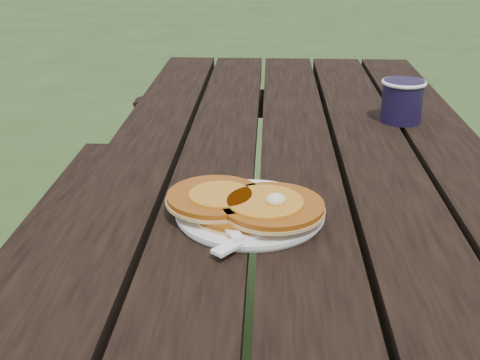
{
  "coord_description": "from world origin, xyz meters",
  "views": [
    {
      "loc": [
        -0.06,
        -1.01,
        1.16
      ],
      "look_at": [
        -0.1,
        -0.18,
        0.8
      ],
      "focal_mm": 45.0,
      "sensor_mm": 36.0,
      "label": 1
    }
  ],
  "objects_px": {
    "picnic_table": "(292,337)",
    "coffee_cup": "(402,98)",
    "pancake_stack": "(245,204)",
    "plate": "(250,213)"
  },
  "relations": [
    {
      "from": "picnic_table",
      "to": "coffee_cup",
      "type": "bearing_deg",
      "value": 49.39
    },
    {
      "from": "picnic_table",
      "to": "pancake_stack",
      "type": "relative_size",
      "value": 7.71
    },
    {
      "from": "picnic_table",
      "to": "coffee_cup",
      "type": "distance_m",
      "value": 0.56
    },
    {
      "from": "picnic_table",
      "to": "pancake_stack",
      "type": "distance_m",
      "value": 0.47
    },
    {
      "from": "picnic_table",
      "to": "coffee_cup",
      "type": "relative_size",
      "value": 18.87
    },
    {
      "from": "pancake_stack",
      "to": "coffee_cup",
      "type": "height_order",
      "value": "coffee_cup"
    },
    {
      "from": "pancake_stack",
      "to": "plate",
      "type": "bearing_deg",
      "value": 58.75
    },
    {
      "from": "coffee_cup",
      "to": "plate",
      "type": "bearing_deg",
      "value": -123.67
    },
    {
      "from": "picnic_table",
      "to": "plate",
      "type": "bearing_deg",
      "value": -112.23
    },
    {
      "from": "plate",
      "to": "coffee_cup",
      "type": "height_order",
      "value": "coffee_cup"
    }
  ]
}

